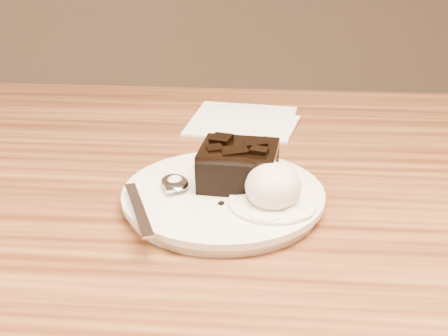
# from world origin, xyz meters

# --- Properties ---
(plate) EXTENTS (0.22, 0.22, 0.02)m
(plate) POSITION_xyz_m (-0.05, -0.03, 0.76)
(plate) COLOR silver
(plate) RESTS_ON dining_table
(brownie) EXTENTS (0.09, 0.08, 0.04)m
(brownie) POSITION_xyz_m (-0.04, -0.02, 0.79)
(brownie) COLOR black
(brownie) RESTS_ON plate
(ice_cream_scoop) EXTENTS (0.06, 0.06, 0.05)m
(ice_cream_scoop) POSITION_xyz_m (0.00, -0.06, 0.79)
(ice_cream_scoop) COLOR silver
(ice_cream_scoop) RESTS_ON plate
(melt_puddle) EXTENTS (0.09, 0.09, 0.00)m
(melt_puddle) POSITION_xyz_m (0.00, -0.06, 0.77)
(melt_puddle) COLOR white
(melt_puddle) RESTS_ON plate
(spoon) EXTENTS (0.09, 0.17, 0.01)m
(spoon) POSITION_xyz_m (-0.10, -0.03, 0.77)
(spoon) COLOR silver
(spoon) RESTS_ON plate
(napkin) EXTENTS (0.17, 0.17, 0.01)m
(napkin) POSITION_xyz_m (-0.04, 0.23, 0.75)
(napkin) COLOR white
(napkin) RESTS_ON dining_table
(crumb_a) EXTENTS (0.01, 0.01, 0.00)m
(crumb_a) POSITION_xyz_m (-0.03, -0.02, 0.77)
(crumb_a) COLOR black
(crumb_a) RESTS_ON plate
(crumb_b) EXTENTS (0.01, 0.01, 0.00)m
(crumb_b) POSITION_xyz_m (-0.05, -0.06, 0.77)
(crumb_b) COLOR black
(crumb_b) RESTS_ON plate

